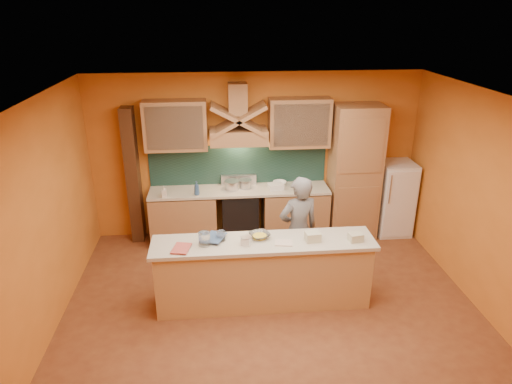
{
  "coord_description": "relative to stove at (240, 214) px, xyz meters",
  "views": [
    {
      "loc": [
        -0.68,
        -4.88,
        3.76
      ],
      "look_at": [
        -0.14,
        0.9,
        1.39
      ],
      "focal_mm": 32.0,
      "sensor_mm": 36.0,
      "label": 1
    }
  ],
  "objects": [
    {
      "name": "floor",
      "position": [
        0.3,
        -2.2,
        -0.45
      ],
      "size": [
        5.5,
        5.0,
        0.01
      ],
      "primitive_type": "cube",
      "color": "brown",
      "rests_on": "ground"
    },
    {
      "name": "ceiling",
      "position": [
        0.3,
        -2.2,
        2.35
      ],
      "size": [
        5.5,
        5.0,
        0.01
      ],
      "primitive_type": "cube",
      "color": "white",
      "rests_on": "wall_back"
    },
    {
      "name": "wall_back",
      "position": [
        0.3,
        0.3,
        0.95
      ],
      "size": [
        5.5,
        0.02,
        2.8
      ],
      "primitive_type": "cube",
      "color": "orange",
      "rests_on": "floor"
    },
    {
      "name": "wall_front",
      "position": [
        0.3,
        -4.7,
        0.95
      ],
      "size": [
        5.5,
        0.02,
        2.8
      ],
      "primitive_type": "cube",
      "color": "orange",
      "rests_on": "floor"
    },
    {
      "name": "wall_left",
      "position": [
        -2.45,
        -2.2,
        0.95
      ],
      "size": [
        0.02,
        5.0,
        2.8
      ],
      "primitive_type": "cube",
      "color": "orange",
      "rests_on": "floor"
    },
    {
      "name": "wall_right",
      "position": [
        3.05,
        -2.2,
        0.95
      ],
      "size": [
        0.02,
        5.0,
        2.8
      ],
      "primitive_type": "cube",
      "color": "orange",
      "rests_on": "floor"
    },
    {
      "name": "base_cabinet_left",
      "position": [
        -0.95,
        0.0,
        -0.02
      ],
      "size": [
        1.1,
        0.6,
        0.86
      ],
      "primitive_type": "cube",
      "color": "#AE7B4F",
      "rests_on": "floor"
    },
    {
      "name": "base_cabinet_right",
      "position": [
        0.95,
        0.0,
        -0.02
      ],
      "size": [
        1.1,
        0.6,
        0.86
      ],
      "primitive_type": "cube",
      "color": "#AE7B4F",
      "rests_on": "floor"
    },
    {
      "name": "counter_top",
      "position": [
        -0.0,
        0.0,
        0.45
      ],
      "size": [
        3.0,
        0.62,
        0.04
      ],
      "primitive_type": "cube",
      "color": "beige",
      "rests_on": "base_cabinet_left"
    },
    {
      "name": "stove",
      "position": [
        0.0,
        0.0,
        0.0
      ],
      "size": [
        0.6,
        0.58,
        0.9
      ],
      "primitive_type": "cube",
      "color": "black",
      "rests_on": "floor"
    },
    {
      "name": "backsplash",
      "position": [
        -0.0,
        0.28,
        0.8
      ],
      "size": [
        3.0,
        0.03,
        0.7
      ],
      "primitive_type": "cube",
      "color": "#17322E",
      "rests_on": "wall_back"
    },
    {
      "name": "range_hood",
      "position": [
        0.0,
        0.05,
        1.37
      ],
      "size": [
        0.92,
        0.5,
        0.24
      ],
      "primitive_type": "cube",
      "color": "#AE7B4F",
      "rests_on": "wall_back"
    },
    {
      "name": "hood_chimney",
      "position": [
        0.0,
        0.15,
        1.95
      ],
      "size": [
        0.3,
        0.3,
        0.5
      ],
      "primitive_type": "cube",
      "color": "#AE7B4F",
      "rests_on": "wall_back"
    },
    {
      "name": "upper_cabinet_left",
      "position": [
        -1.0,
        0.12,
        1.55
      ],
      "size": [
        1.0,
        0.35,
        0.8
      ],
      "primitive_type": "cube",
      "color": "#AE7B4F",
      "rests_on": "wall_back"
    },
    {
      "name": "upper_cabinet_right",
      "position": [
        1.0,
        0.12,
        1.55
      ],
      "size": [
        1.0,
        0.35,
        0.8
      ],
      "primitive_type": "cube",
      "color": "#AE7B4F",
      "rests_on": "wall_back"
    },
    {
      "name": "pantry_column",
      "position": [
        1.95,
        0.0,
        0.7
      ],
      "size": [
        0.8,
        0.6,
        2.3
      ],
      "primitive_type": "cube",
      "color": "#AE7B4F",
      "rests_on": "floor"
    },
    {
      "name": "fridge",
      "position": [
        2.7,
        0.0,
        0.2
      ],
      "size": [
        0.58,
        0.6,
        1.3
      ],
      "primitive_type": "cube",
      "color": "white",
      "rests_on": "floor"
    },
    {
      "name": "trim_column_left",
      "position": [
        -1.75,
        0.15,
        0.7
      ],
      "size": [
        0.2,
        0.3,
        2.3
      ],
      "primitive_type": "cube",
      "color": "#472816",
      "rests_on": "floor"
    },
    {
      "name": "island_body",
      "position": [
        0.2,
        -1.9,
        -0.01
      ],
      "size": [
        2.8,
        0.55,
        0.88
      ],
      "primitive_type": "cube",
      "color": "tan",
      "rests_on": "floor"
    },
    {
      "name": "island_top",
      "position": [
        0.2,
        -1.9,
        0.47
      ],
      "size": [
        2.9,
        0.62,
        0.05
      ],
      "primitive_type": "cube",
      "color": "beige",
      "rests_on": "island_body"
    },
    {
      "name": "person",
      "position": [
        0.75,
        -1.37,
        0.36
      ],
      "size": [
        0.67,
        0.52,
        1.62
      ],
      "primitive_type": "imported",
      "rotation": [
        0.0,
        0.0,
        3.38
      ],
      "color": "slate",
      "rests_on": "floor"
    },
    {
      "name": "pot_large",
      "position": [
        -0.13,
        -0.0,
        0.52
      ],
      "size": [
        0.23,
        0.23,
        0.15
      ],
      "primitive_type": "cylinder",
      "rotation": [
        0.0,
        0.0,
        -0.06
      ],
      "color": "silver",
      "rests_on": "stove"
    },
    {
      "name": "pot_small",
      "position": [
        0.1,
        0.04,
        0.52
      ],
      "size": [
        0.23,
        0.23,
        0.14
      ],
      "primitive_type": "cylinder",
      "rotation": [
        0.0,
        0.0,
        -0.18
      ],
      "color": "silver",
      "rests_on": "stove"
    },
    {
      "name": "soap_bottle_a",
      "position": [
        -1.22,
        -0.23,
        0.56
      ],
      "size": [
        0.09,
        0.1,
        0.19
      ],
      "primitive_type": "imported",
      "rotation": [
        0.0,
        0.0,
        0.13
      ],
      "color": "silver",
      "rests_on": "counter_top"
    },
    {
      "name": "soap_bottle_b",
      "position": [
        -0.7,
        -0.19,
        0.59
      ],
      "size": [
        0.12,
        0.12,
        0.23
      ],
      "primitive_type": "imported",
      "rotation": [
        0.0,
        0.0,
        0.5
      ],
      "color": "#305286",
      "rests_on": "counter_top"
    },
    {
      "name": "bowl_back",
      "position": [
        0.69,
        0.11,
        0.51
      ],
      "size": [
        0.27,
        0.27,
        0.07
      ],
      "primitive_type": "imported",
      "rotation": [
        0.0,
        0.0,
        -0.19
      ],
      "color": "white",
      "rests_on": "counter_top"
    },
    {
      "name": "dish_rack",
      "position": [
        0.6,
        -0.05,
        0.51
      ],
      "size": [
        0.28,
        0.23,
        0.09
      ],
      "primitive_type": "cube",
      "rotation": [
        0.0,
        0.0,
        0.17
      ],
      "color": "white",
      "rests_on": "counter_top"
    },
    {
      "name": "book_lower",
      "position": [
        -0.95,
        -2.0,
        0.51
      ],
      "size": [
        0.27,
        0.32,
        0.03
      ],
      "primitive_type": "imported",
      "rotation": [
        0.0,
        0.0,
        -0.22
      ],
      "color": "#BF4B44",
      "rests_on": "island_top"
    },
    {
      "name": "book_upper",
      "position": [
        -0.53,
        -1.76,
        0.53
      ],
      "size": [
        0.33,
        0.38,
        0.02
      ],
      "primitive_type": "imported",
      "rotation": [
        0.0,
        0.0,
        -0.4
      ],
      "color": "#3E5A89",
      "rests_on": "island_top"
    },
    {
      "name": "jar_large",
      "position": [
        -0.56,
        -1.94,
        0.58
      ],
      "size": [
        0.18,
        0.18,
        0.18
      ],
      "primitive_type": "cylinder",
      "rotation": [
        0.0,
        0.0,
        0.25
      ],
      "color": "white",
      "rests_on": "island_top"
    },
    {
      "name": "jar_small",
      "position": [
        -0.35,
        -1.82,
        0.56
      ],
      "size": [
        0.13,
        0.13,
        0.13
      ],
      "primitive_type": "cylinder",
      "rotation": [
        0.0,
        0.0,
        -0.21
      ],
      "color": "silver",
      "rests_on": "island_top"
    },
    {
      "name": "kitchen_scale",
      "position": [
        -0.03,
        -1.97,
        0.54
      ],
      "size": [
        0.15,
        0.15,
        0.1
      ],
      "primitive_type": "cube",
      "rotation": [
        0.0,
        0.0,
        -0.36
      ],
      "color": "white",
      "rests_on": "island_top"
    },
    {
      "name": "mixing_bowl",
      "position": [
        0.16,
        -1.8,
        0.53
      ],
      "size": [
        0.34,
        0.34,
        0.06
      ],
      "primitive_type": "imported",
      "rotation": [
        0.0,
        0.0,
        0.38
      ],
      "color": "silver",
      "rests_on": "island_top"
    },
    {
      "name": "cloth",
      "position": [
        0.45,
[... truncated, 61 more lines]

